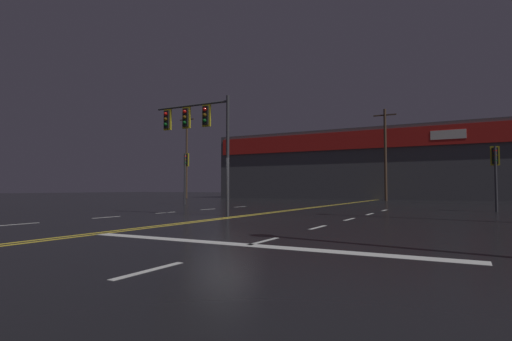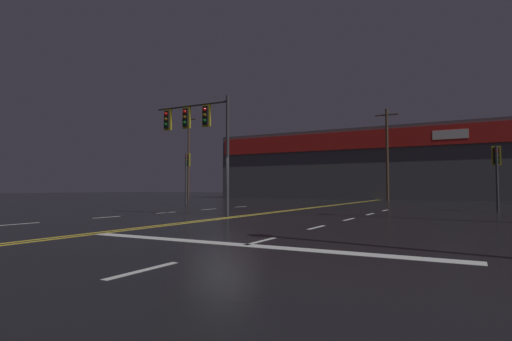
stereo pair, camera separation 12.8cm
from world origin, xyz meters
name	(u,v)px [view 1 (the left image)]	position (x,y,z in m)	size (l,w,h in m)	color
ground_plane	(224,218)	(0.00, 0.00, 0.00)	(200.00, 200.00, 0.00)	black
road_markings	(226,221)	(0.79, -1.06, 0.00)	(13.42, 60.00, 0.01)	gold
traffic_signal_median	(195,125)	(-2.32, 1.21, 4.07)	(3.99, 0.36, 5.22)	#38383D
traffic_signal_corner_northeast	(495,163)	(9.79, 10.33, 2.46)	(0.42, 0.36, 3.35)	#38383D
traffic_signal_corner_northwest	(186,167)	(-10.24, 10.65, 2.83)	(0.42, 0.36, 3.85)	#38383D
building_backdrop	(385,165)	(0.00, 35.05, 3.95)	(39.44, 10.23, 7.87)	#4C4C51
utility_pole_row	(369,147)	(-0.22, 27.28, 5.32)	(46.21, 0.26, 10.87)	#4C3828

